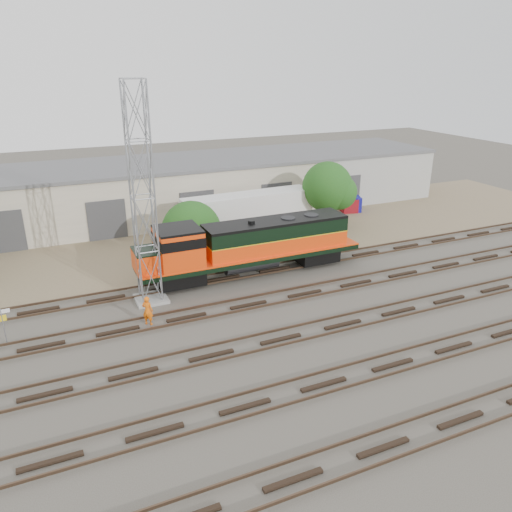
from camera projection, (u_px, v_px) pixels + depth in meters
name	position (u px, v px, depth m)	size (l,w,h in m)	color
ground	(258.00, 316.00, 29.82)	(140.00, 140.00, 0.00)	#47423A
dirt_strip	(187.00, 240.00, 42.59)	(80.00, 16.00, 0.02)	#726047
tracks	(281.00, 339.00, 27.24)	(80.00, 20.40, 0.28)	black
warehouse	(162.00, 189.00, 48.44)	(58.40, 10.40, 5.30)	beige
locomotive	(248.00, 245.00, 34.82)	(16.23, 2.85, 3.90)	black
signal_tower	(143.00, 201.00, 29.47)	(1.98, 1.98, 13.38)	gray
sign_post	(2.00, 320.00, 26.33)	(0.87, 0.10, 2.12)	gray
worker	(148.00, 311.00, 28.61)	(0.65, 0.42, 1.78)	orange
semi_trailer	(251.00, 208.00, 43.52)	(11.80, 2.79, 3.61)	white
dumpster_blue	(352.00, 204.00, 50.59)	(1.60, 1.50, 1.50)	#14148C
dumpster_red	(349.00, 205.00, 50.29)	(1.50, 1.40, 1.40)	maroon
tree_mid	(195.00, 232.00, 38.50)	(4.86, 4.62, 4.62)	#382619
tree_east	(330.00, 188.00, 44.53)	(4.70, 4.47, 6.04)	#382619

